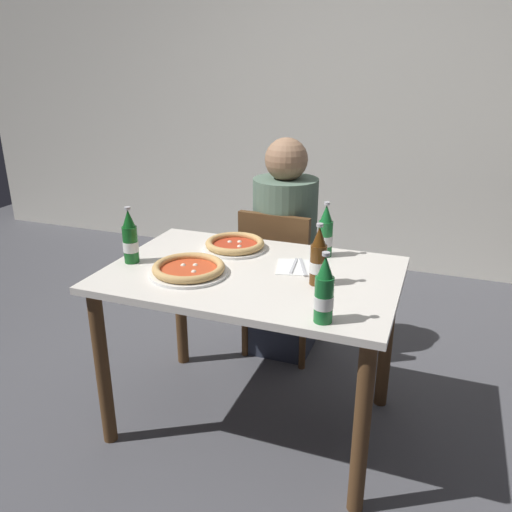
{
  "coord_description": "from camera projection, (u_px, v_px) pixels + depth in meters",
  "views": [
    {
      "loc": [
        0.71,
        -1.85,
        1.57
      ],
      "look_at": [
        0.0,
        0.05,
        0.8
      ],
      "focal_mm": 36.27,
      "sensor_mm": 36.0,
      "label": 1
    }
  ],
  "objects": [
    {
      "name": "ground_plane",
      "position": [
        252.0,
        420.0,
        2.41
      ],
      "size": [
        8.0,
        8.0,
        0.0
      ],
      "primitive_type": "plane",
      "color": "#4C4C51"
    },
    {
      "name": "back_wall_tiled",
      "position": [
        356.0,
        99.0,
        3.87
      ],
      "size": [
        7.0,
        0.1,
        2.6
      ],
      "primitive_type": "cube",
      "color": "silver",
      "rests_on": "ground_plane"
    },
    {
      "name": "dining_table_main",
      "position": [
        252.0,
        296.0,
        2.18
      ],
      "size": [
        1.2,
        0.8,
        0.75
      ],
      "color": "silver",
      "rests_on": "ground_plane"
    },
    {
      "name": "chair_behind_table",
      "position": [
        280.0,
        275.0,
        2.79
      ],
      "size": [
        0.42,
        0.42,
        0.85
      ],
      "rotation": [
        0.0,
        0.0,
        3.09
      ],
      "color": "brown",
      "rests_on": "ground_plane"
    },
    {
      "name": "diner_seated",
      "position": [
        284.0,
        254.0,
        2.8
      ],
      "size": [
        0.34,
        0.34,
        1.21
      ],
      "color": "#2D3342",
      "rests_on": "ground_plane"
    },
    {
      "name": "pizza_margherita_near",
      "position": [
        235.0,
        245.0,
        2.39
      ],
      "size": [
        0.29,
        0.29,
        0.04
      ],
      "color": "white",
      "rests_on": "dining_table_main"
    },
    {
      "name": "pizza_marinara_far",
      "position": [
        189.0,
        269.0,
        2.11
      ],
      "size": [
        0.32,
        0.32,
        0.04
      ],
      "color": "white",
      "rests_on": "dining_table_main"
    },
    {
      "name": "beer_bottle_left",
      "position": [
        130.0,
        239.0,
        2.2
      ],
      "size": [
        0.07,
        0.07,
        0.25
      ],
      "color": "#14591E",
      "rests_on": "dining_table_main"
    },
    {
      "name": "beer_bottle_center",
      "position": [
        324.0,
        293.0,
        1.7
      ],
      "size": [
        0.07,
        0.07,
        0.25
      ],
      "color": "#196B2D",
      "rests_on": "dining_table_main"
    },
    {
      "name": "beer_bottle_right",
      "position": [
        325.0,
        234.0,
        2.28
      ],
      "size": [
        0.07,
        0.07,
        0.25
      ],
      "color": "#196B2D",
      "rests_on": "dining_table_main"
    },
    {
      "name": "beer_bottle_extra",
      "position": [
        318.0,
        259.0,
        1.99
      ],
      "size": [
        0.07,
        0.07,
        0.25
      ],
      "color": "#512D0F",
      "rests_on": "dining_table_main"
    },
    {
      "name": "napkin_with_cutlery",
      "position": [
        298.0,
        267.0,
        2.18
      ],
      "size": [
        0.22,
        0.22,
        0.01
      ],
      "color": "white",
      "rests_on": "dining_table_main"
    }
  ]
}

